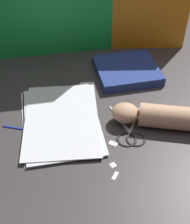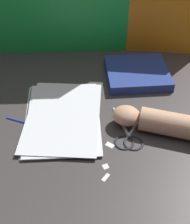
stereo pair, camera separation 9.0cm
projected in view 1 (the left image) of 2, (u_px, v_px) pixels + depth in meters
The scene contains 10 objects.
ground_plane at pixel (106, 118), 0.97m from camera, with size 6.00×6.00×0.00m, color #3D3838.
backdrop_panel_center at pixel (124, 6), 1.18m from camera, with size 0.50×0.09×0.36m.
paper_stack at pixel (61, 120), 0.96m from camera, with size 0.25×0.35×0.01m.
book_closed at pixel (127, 70), 1.14m from camera, with size 0.23×0.22×0.03m.
scissors at pixel (130, 132), 0.92m from camera, with size 0.13×0.19×0.01m.
hand_forearm at pixel (162, 116), 0.93m from camera, with size 0.30×0.16×0.07m.
paper_scrap_near at pixel (113, 165), 0.84m from camera, with size 0.02×0.02×0.00m.
paper_scrap_mid at pixel (112, 143), 0.89m from camera, with size 0.03×0.03×0.00m.
paper_scrap_far at pixel (115, 176), 0.81m from camera, with size 0.02×0.03×0.00m.
pen at pixel (22, 128), 0.93m from camera, with size 0.12×0.05×0.01m.
Camera 1 is at (-0.15, -0.70, 0.66)m, focal length 50.00 mm.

